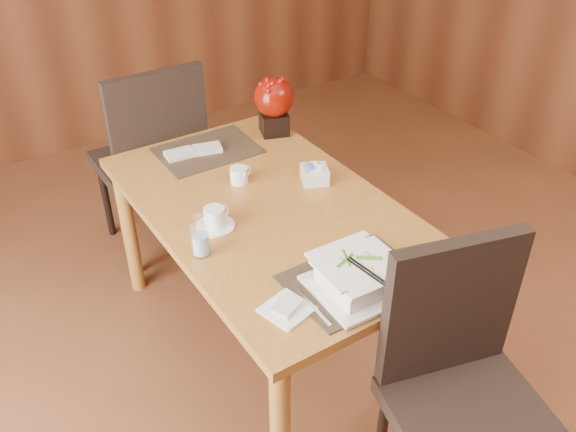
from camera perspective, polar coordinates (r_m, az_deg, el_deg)
ground at (r=2.62m, az=5.84°, el=-19.16°), size 6.00×6.00×0.00m
dining_table at (r=2.51m, az=-1.71°, el=-0.85°), size 0.90×1.50×0.75m
placemat_near at (r=2.10m, az=6.19°, el=-5.92°), size 0.45×0.33×0.01m
placemat_far at (r=2.87m, az=-7.54°, el=6.12°), size 0.45×0.33×0.01m
soup_setting at (r=2.02m, az=6.51°, el=-5.63°), size 0.30×0.30×0.12m
coffee_cup at (r=2.33m, az=-6.88°, el=-0.30°), size 0.15×0.15×0.09m
water_glass at (r=2.17m, az=-8.23°, el=-1.92°), size 0.08×0.08×0.15m
creamer_jug at (r=2.60m, az=-4.62°, el=3.83°), size 0.12×0.12×0.07m
sugar_caddy at (r=2.60m, az=2.51°, el=3.89°), size 0.14×0.14×0.07m
berry_decor at (r=2.95m, az=-1.33°, el=10.59°), size 0.19×0.19×0.28m
napkins_far at (r=2.84m, az=-8.65°, el=6.04°), size 0.27×0.14×0.02m
bread_plate at (r=1.97m, az=-0.10°, el=-8.74°), size 0.17×0.17×0.01m
near_chair at (r=2.08m, az=15.99°, el=-14.33°), size 0.59×0.59×1.04m
far_chair at (r=3.19m, az=-12.47°, el=5.75°), size 0.51×0.51×1.09m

